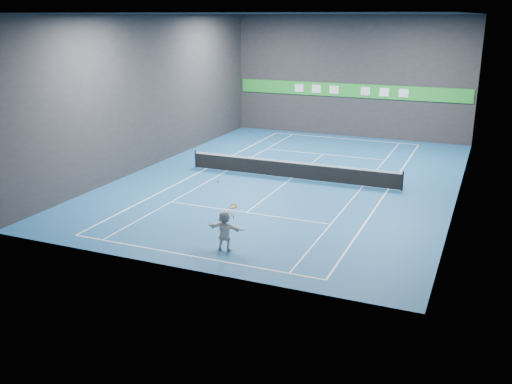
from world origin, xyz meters
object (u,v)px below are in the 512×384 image
at_px(player, 225,230).
at_px(tennis_net, 292,169).
at_px(tennis_ball, 218,182).
at_px(tennis_racket, 233,208).

height_order(player, tennis_net, player).
relative_size(tennis_ball, tennis_racket, 0.11).
bearing_deg(player, tennis_racket, -174.00).
height_order(player, tennis_ball, tennis_ball).
xyz_separation_m(tennis_ball, tennis_net, (-0.78, 10.85, -2.26)).
bearing_deg(tennis_ball, tennis_net, 94.13).
height_order(tennis_ball, tennis_racket, tennis_ball).
bearing_deg(tennis_ball, tennis_racket, 6.76).
height_order(tennis_net, tennis_racket, tennis_racket).
bearing_deg(tennis_net, tennis_racket, -82.74).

